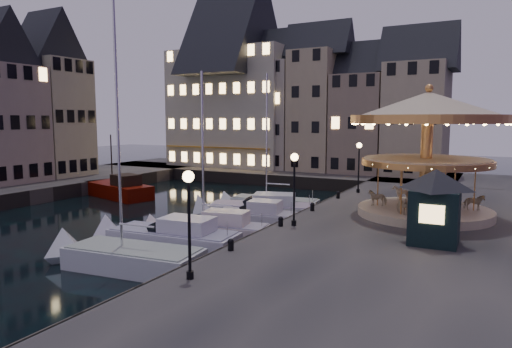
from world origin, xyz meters
The scene contains 30 objects.
ground centered at (0.00, 0.00, 0.00)m, with size 160.00×160.00×0.00m, color black.
quay_east centered at (14.00, 6.00, 0.65)m, with size 16.00×56.00×1.30m, color #474442.
quay_north centered at (-8.00, 28.00, 0.65)m, with size 44.00×12.00×1.30m, color #474442.
quaywall_e centered at (6.00, 6.00, 0.65)m, with size 0.15×44.00×1.30m, color #47423A.
quaywall_n centered at (-6.00, 22.00, 0.65)m, with size 48.00×0.15×1.30m, color #47423A.
quaywall_w centered at (-18.00, 2.00, 0.65)m, with size 0.15×44.00×1.30m, color #47423A.
streetlamp_a centered at (7.20, -9.00, 4.02)m, with size 0.44×0.44×4.17m.
streetlamp_b centered at (7.20, 1.00, 4.02)m, with size 0.44×0.44×4.17m.
streetlamp_c centered at (7.20, 14.50, 4.02)m, with size 0.44×0.44×4.17m.
bollard_a centered at (6.60, -5.00, 1.60)m, with size 0.30×0.30×0.57m.
bollard_b centered at (6.60, 0.50, 1.60)m, with size 0.30×0.30×0.57m.
bollard_c centered at (6.60, 5.50, 1.60)m, with size 0.30×0.30×0.57m.
bollard_d centered at (6.60, 11.00, 1.60)m, with size 0.30×0.30×0.57m.
townhouse_na centered at (-19.50, 30.00, 7.78)m, with size 5.50×8.00×12.80m.
townhouse_nb centered at (-14.05, 30.00, 8.28)m, with size 6.16×8.00×13.80m.
townhouse_nc centered at (-8.00, 30.00, 8.78)m, with size 6.82×8.00×14.80m.
townhouse_nd centered at (-2.25, 30.00, 9.28)m, with size 5.50×8.00×15.80m.
townhouse_ne centered at (3.20, 30.00, 7.78)m, with size 6.16×8.00×12.80m.
townhouse_nf centered at (9.25, 30.00, 8.28)m, with size 6.82×8.00×13.80m.
townhouse_wc centered at (-26.00, 10.95, 8.48)m, with size 8.80×5.50×14.20m.
hotel_corner centered at (-14.00, 30.00, 9.78)m, with size 17.60×9.00×16.80m.
motorboat_a centered at (1.28, -6.43, 0.54)m, with size 7.97×3.44×13.22m.
motorboat_b centered at (1.00, -2.72, 0.64)m, with size 8.63×3.29×2.15m.
motorboat_c centered at (2.01, -0.15, 0.68)m, with size 7.86×3.20×10.38m.
motorboat_d centered at (2.62, 4.03, 0.64)m, with size 6.64×3.07×2.15m.
motorboat_e centered at (1.74, 6.68, 0.64)m, with size 8.83×5.02×2.15m.
motorboat_f centered at (1.22, 9.60, 0.53)m, with size 8.04×2.79×10.62m.
red_fishing_boat centered at (-14.29, 8.97, 0.71)m, with size 8.55×4.83×6.13m.
carousel centered at (13.42, 7.36, 6.72)m, with size 9.40×9.40×8.23m.
ticket_kiosk centered at (14.78, 0.71, 3.79)m, with size 3.57×3.57×4.18m.
Camera 1 is at (17.36, -22.69, 7.37)m, focal length 32.00 mm.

